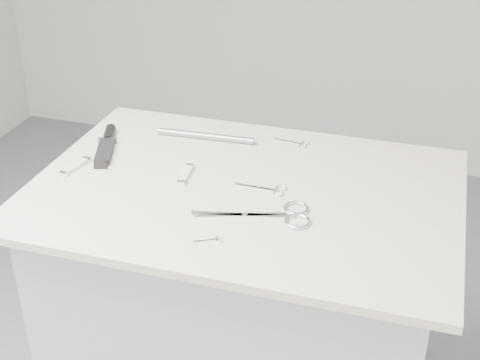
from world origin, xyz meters
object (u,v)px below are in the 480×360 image
(plinth, at_px, (244,339))
(pocket_knife_a, at_px, (75,166))
(embroidery_scissors_b, at_px, (297,143))
(pocket_knife_b, at_px, (186,174))
(embroidery_scissors_a, at_px, (270,189))
(tiny_scissors, at_px, (212,240))
(sheathed_knife, at_px, (107,144))
(large_shears, at_px, (278,215))
(metal_rail, at_px, (206,136))

(plinth, height_order, pocket_knife_a, pocket_knife_a)
(embroidery_scissors_b, distance_m, pocket_knife_b, 0.34)
(embroidery_scissors_a, xyz_separation_m, embroidery_scissors_b, (0.00, 0.26, -0.00))
(tiny_scissors, bearing_deg, pocket_knife_a, 128.16)
(sheathed_knife, relative_size, pocket_knife_b, 2.10)
(large_shears, distance_m, sheathed_knife, 0.55)
(pocket_knife_b, bearing_deg, embroidery_scissors_a, -97.32)
(tiny_scissors, relative_size, metal_rail, 0.22)
(sheathed_knife, height_order, pocket_knife_a, sheathed_knife)
(tiny_scissors, bearing_deg, embroidery_scissors_b, 55.25)
(tiny_scissors, distance_m, pocket_knife_b, 0.28)
(plinth, bearing_deg, tiny_scissors, -90.13)
(plinth, xyz_separation_m, pocket_knife_a, (-0.43, -0.03, 0.48))
(large_shears, distance_m, pocket_knife_a, 0.54)
(embroidery_scissors_a, bearing_deg, plinth, -172.46)
(embroidery_scissors_b, bearing_deg, large_shears, -76.43)
(large_shears, relative_size, embroidery_scissors_b, 2.64)
(plinth, bearing_deg, metal_rail, 128.53)
(pocket_knife_b, bearing_deg, large_shears, -119.15)
(metal_rail, bearing_deg, pocket_knife_b, -83.55)
(pocket_knife_a, bearing_deg, large_shears, -86.12)
(pocket_knife_a, bearing_deg, pocket_knife_b, -70.34)
(plinth, relative_size, pocket_knife_a, 8.93)
(embroidery_scissors_a, distance_m, tiny_scissors, 0.24)
(large_shears, bearing_deg, tiny_scissors, -145.26)
(plinth, xyz_separation_m, metal_rail, (-0.18, 0.22, 0.48))
(embroidery_scissors_b, xyz_separation_m, tiny_scissors, (-0.07, -0.49, -0.00))
(plinth, bearing_deg, embroidery_scissors_b, 76.19)
(sheathed_knife, bearing_deg, embroidery_scissors_a, -121.55)
(embroidery_scissors_b, bearing_deg, plinth, -96.75)
(large_shears, relative_size, sheathed_knife, 1.24)
(sheathed_knife, bearing_deg, embroidery_scissors_b, -91.13)
(large_shears, xyz_separation_m, pocket_knife_b, (-0.26, 0.11, 0.00))
(sheathed_knife, bearing_deg, large_shears, -131.31)
(pocket_knife_a, bearing_deg, tiny_scissors, -103.81)
(sheathed_knife, bearing_deg, metal_rail, -83.28)
(pocket_knife_a, distance_m, pocket_knife_b, 0.28)
(plinth, height_order, embroidery_scissors_a, embroidery_scissors_a)
(pocket_knife_a, distance_m, metal_rail, 0.36)
(large_shears, relative_size, metal_rail, 0.96)
(embroidery_scissors_b, bearing_deg, embroidery_scissors_a, -83.87)
(embroidery_scissors_a, height_order, embroidery_scissors_b, same)
(large_shears, bearing_deg, embroidery_scissors_a, 97.61)
(embroidery_scissors_a, bearing_deg, sheathed_knife, 169.39)
(embroidery_scissors_a, relative_size, sheathed_knife, 0.59)
(embroidery_scissors_a, height_order, tiny_scissors, same)
(sheathed_knife, relative_size, pocket_knife_a, 2.06)
(large_shears, bearing_deg, embroidery_scissors_b, 80.59)
(tiny_scissors, xyz_separation_m, metal_rail, (-0.18, 0.45, 0.01))
(pocket_knife_a, bearing_deg, embroidery_scissors_b, -48.00)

